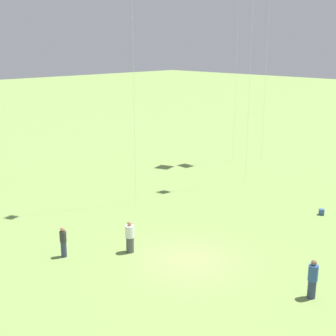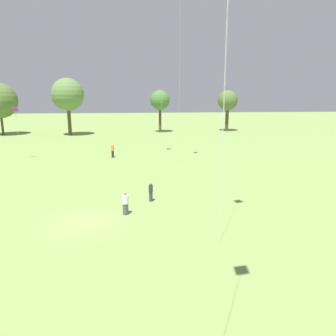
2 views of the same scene
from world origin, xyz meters
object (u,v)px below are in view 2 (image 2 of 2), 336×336
kite_4 (161,97)px  person_3 (113,151)px  person_2 (151,192)px  person_5 (125,204)px  kite_5 (15,112)px

kite_4 → person_3: bearing=172.3°
person_2 → person_5: 3.39m
person_2 → person_5: size_ratio=0.95×
person_3 → kite_5: kite_5 is taller
person_2 → person_3: 19.32m
person_5 → kite_4: kite_4 is taller
kite_4 → person_2: bearing=-129.5°
person_3 → kite_5: bearing=121.9°
person_3 → kite_5: size_ratio=0.27×
person_2 → kite_5: 25.36m
person_2 → kite_5: (-16.46, 18.52, 5.44)m
kite_5 → kite_4: bearing=-133.8°
person_2 → person_3: size_ratio=0.89×
person_3 → person_5: (2.41, -21.58, -0.08)m
person_2 → person_3: bearing=-131.2°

